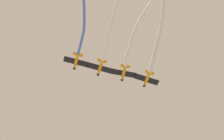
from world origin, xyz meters
name	(u,v)px	position (x,y,z in m)	size (l,w,h in m)	color
airplane_lead	(147,79)	(1.88, 10.04, 80.84)	(4.93, 6.33, 1.60)	orange
smoke_trail_lead	(161,18)	(15.00, 0.97, 82.10)	(22.42, 18.01, 3.45)	white
airplane_left_wing	(124,73)	(-1.20, 4.66, 81.14)	(5.04, 6.10, 1.60)	orange
smoke_trail_left_wing	(137,32)	(8.47, -0.58, 82.53)	(17.12, 7.45, 3.86)	white
airplane_right_wing	(100,68)	(-4.29, -0.74, 80.84)	(4.90, 6.26, 1.60)	orange
airplane_slot	(76,61)	(-7.38, -6.14, 81.14)	(4.89, 6.26, 1.60)	orange
smoke_trail_slot	(83,20)	(1.45, -12.06, 82.13)	(13.71, 11.09, 2.42)	#4C75DB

